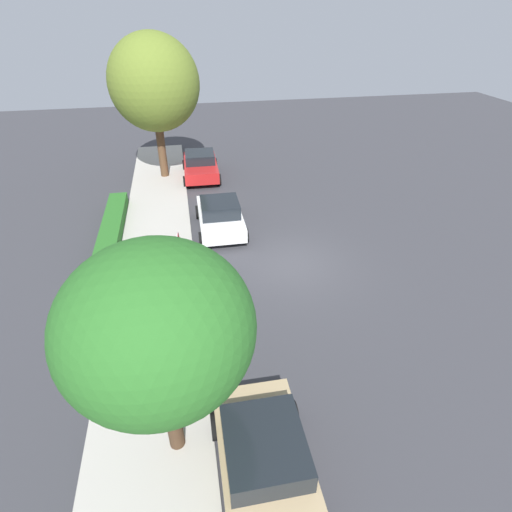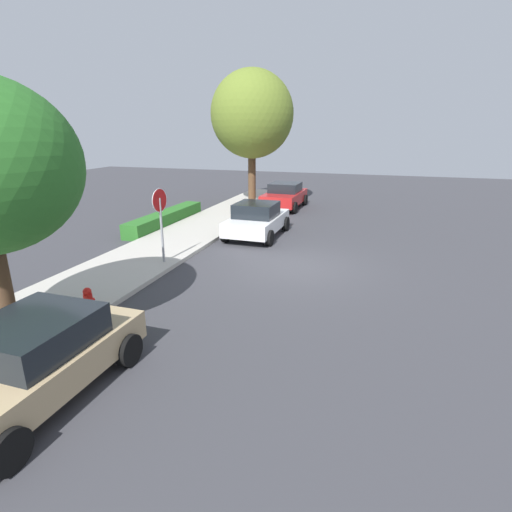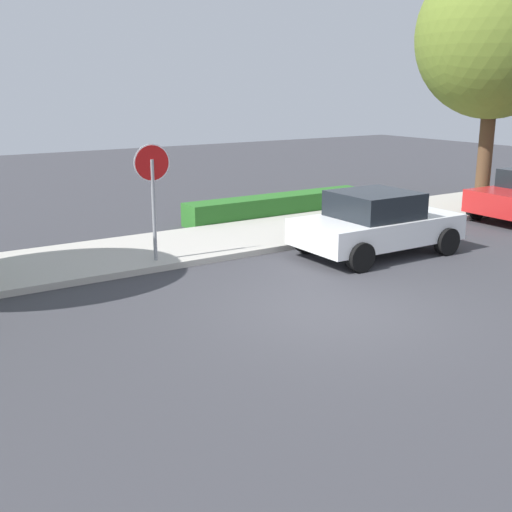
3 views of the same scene
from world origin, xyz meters
name	(u,v)px [view 1 (image 1 of 3)]	position (x,y,z in m)	size (l,w,h in m)	color
ground_plane	(291,263)	(0.00, 0.00, 0.00)	(60.00, 60.00, 0.00)	#38383D
sidewalk_curb	(156,276)	(0.00, 5.28, 0.07)	(32.00, 3.00, 0.14)	#B2ADA3
stop_sign	(180,255)	(-1.41, 4.25, 1.81)	(0.78, 0.08, 2.63)	gray
parked_car_white	(220,215)	(3.29, 2.43, 0.73)	(3.88, 2.14, 1.47)	white
parked_car_tan	(265,462)	(-8.21, 2.78, 0.73)	(3.98, 2.13, 1.42)	tan
parked_car_red	(200,165)	(9.91, 2.83, 0.74)	(3.98, 2.17, 1.46)	red
street_tree_near_corner	(157,329)	(-7.03, 4.63, 3.76)	(3.74, 3.74, 5.46)	#422D1E
street_tree_mid_block	(154,84)	(10.12, 4.88, 5.21)	(4.71, 4.71, 7.69)	#513823
fire_hydrant	(195,375)	(-5.29, 4.11, 0.36)	(0.30, 0.22, 0.72)	red
front_yard_hedge	(113,226)	(3.90, 7.21, 0.33)	(6.03, 0.84, 0.66)	#286623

